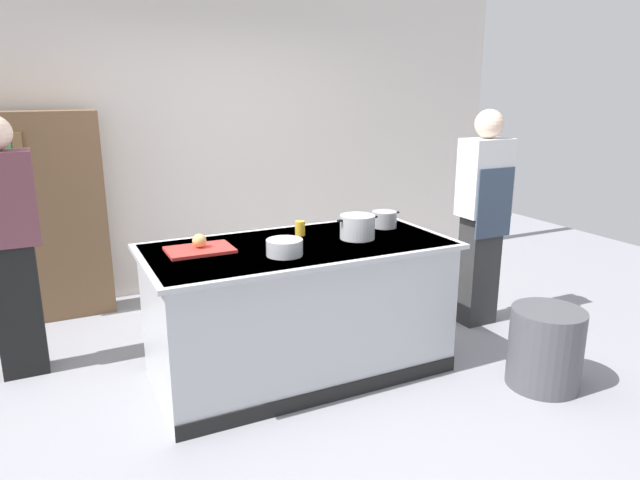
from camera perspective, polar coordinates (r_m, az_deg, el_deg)
The scene contains 13 objects.
ground_plane at distance 4.03m, azimuth -1.99°, elevation -12.83°, with size 10.00×10.00×0.00m, color gray.
back_wall at distance 5.56m, azimuth -11.18°, elevation 10.80°, with size 6.40×0.12×3.00m, color silver.
counter_island at distance 3.84m, azimuth -2.05°, elevation -6.69°, with size 1.98×0.98×0.90m.
cutting_board at distance 3.61m, azimuth -11.86°, elevation -0.96°, with size 0.40×0.28×0.02m, color red.
onion at distance 3.62m, azimuth -11.90°, elevation -0.06°, with size 0.09×0.09×0.09m, color tan.
stock_pot at distance 3.83m, azimuth 3.74°, elevation 1.32°, with size 0.30×0.23×0.16m.
sauce_pan at distance 4.16m, azimuth 6.39°, elevation 2.06°, with size 0.24×0.18×0.12m.
mixing_bowl at distance 3.45m, azimuth -3.54°, elevation -0.74°, with size 0.22×0.22×0.10m, color #B7BABF.
juice_cup at distance 3.90m, azimuth -2.00°, elevation 1.17°, with size 0.07×0.07×0.10m, color yellow.
trash_bin at distance 4.02m, azimuth 21.48°, elevation -9.94°, with size 0.46×0.46×0.52m, color #4C4C51.
person_chef at distance 4.70m, azimuth 15.87°, elevation 2.53°, with size 0.38×0.25×1.72m.
person_guest at distance 4.19m, azimuth -28.50°, elevation -0.26°, with size 0.38×0.24×1.72m.
bookshelf at distance 5.16m, azimuth -26.59°, elevation 1.91°, with size 1.10×0.31×1.70m.
Camera 1 is at (-1.44, -3.26, 1.89)m, focal length 32.20 mm.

